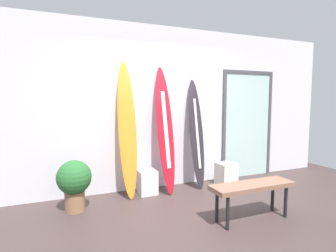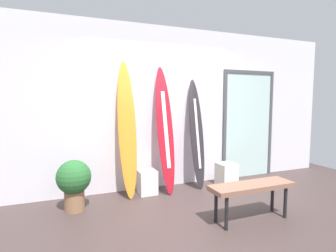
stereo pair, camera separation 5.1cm
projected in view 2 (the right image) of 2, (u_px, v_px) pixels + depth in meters
The scene contains 10 objects.
ground at pixel (192, 213), 3.67m from camera, with size 8.00×8.00×0.04m, color #413331.
wall_back at pixel (160, 108), 4.73m from camera, with size 7.20×0.20×2.80m, color silver.
surfboard_sunset at pixel (127, 130), 4.20m from camera, with size 0.30×0.44×2.16m.
surfboard_crimson at pixel (165, 130), 4.40m from camera, with size 0.30×0.51×2.10m.
surfboard_charcoal at pixel (197, 133), 4.67m from camera, with size 0.26×0.45×1.91m.
display_block_left at pixel (147, 182), 4.37m from camera, with size 0.29×0.29×0.39m.
display_block_center at pixel (226, 174), 4.80m from camera, with size 0.32×0.32×0.41m.
glass_door at pixel (248, 123), 5.33m from camera, with size 1.17×0.06×2.11m.
potted_plant at pixel (74, 181), 3.68m from camera, with size 0.47×0.47×0.71m.
bench at pixel (252, 188), 3.39m from camera, with size 1.13×0.33×0.47m.
Camera 2 is at (-1.62, -3.16, 1.53)m, focal length 28.48 mm.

